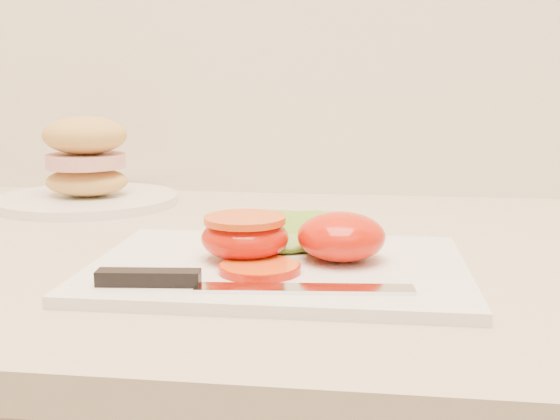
# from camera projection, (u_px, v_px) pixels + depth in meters

# --- Properties ---
(cutting_board) EXTENTS (0.33, 0.24, 0.01)m
(cutting_board) POSITION_uv_depth(u_px,v_px,m) (278.00, 268.00, 0.62)
(cutting_board) COLOR white
(cutting_board) RESTS_ON counter
(tomato_half_dome) EXTENTS (0.08, 0.08, 0.04)m
(tomato_half_dome) POSITION_uv_depth(u_px,v_px,m) (341.00, 237.00, 0.62)
(tomato_half_dome) COLOR red
(tomato_half_dome) RESTS_ON cutting_board
(tomato_half_cut) EXTENTS (0.08, 0.08, 0.04)m
(tomato_half_cut) POSITION_uv_depth(u_px,v_px,m) (245.00, 236.00, 0.62)
(tomato_half_cut) COLOR red
(tomato_half_cut) RESTS_ON cutting_board
(tomato_slice_0) EXTENTS (0.07, 0.07, 0.01)m
(tomato_slice_0) POSITION_uv_depth(u_px,v_px,m) (260.00, 268.00, 0.58)
(tomato_slice_0) COLOR orange
(tomato_slice_0) RESTS_ON cutting_board
(lettuce_leaf_0) EXTENTS (0.14, 0.09, 0.02)m
(lettuce_leaf_0) POSITION_uv_depth(u_px,v_px,m) (273.00, 231.00, 0.68)
(lettuce_leaf_0) COLOR #61A32B
(lettuce_leaf_0) RESTS_ON cutting_board
(lettuce_leaf_1) EXTENTS (0.14, 0.13, 0.03)m
(lettuce_leaf_1) POSITION_uv_depth(u_px,v_px,m) (315.00, 231.00, 0.68)
(lettuce_leaf_1) COLOR #61A32B
(lettuce_leaf_1) RESTS_ON cutting_board
(knife) EXTENTS (0.25, 0.04, 0.01)m
(knife) POSITION_uv_depth(u_px,v_px,m) (209.00, 282.00, 0.54)
(knife) COLOR silver
(knife) RESTS_ON cutting_board
(sandwich_plate) EXTENTS (0.24, 0.24, 0.12)m
(sandwich_plate) POSITION_uv_depth(u_px,v_px,m) (87.00, 173.00, 0.94)
(sandwich_plate) COLOR white
(sandwich_plate) RESTS_ON counter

